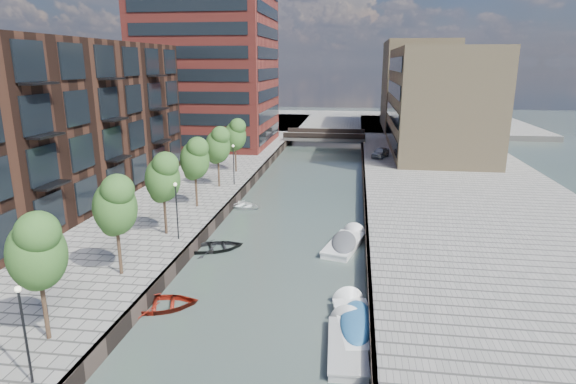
% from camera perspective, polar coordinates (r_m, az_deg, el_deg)
% --- Properties ---
extents(water, '(300.00, 300.00, 0.00)m').
position_cam_1_polar(water, '(48.74, 1.87, -0.52)').
color(water, '#38473F').
rests_on(water, ground).
extents(quay_right, '(20.00, 140.00, 1.00)m').
position_cam_1_polar(quay_right, '(49.59, 20.59, -0.63)').
color(quay_right, gray).
rests_on(quay_right, ground).
extents(quay_wall_left, '(0.25, 140.00, 1.00)m').
position_cam_1_polar(quay_wall_left, '(49.60, -5.14, 0.30)').
color(quay_wall_left, '#332823').
rests_on(quay_wall_left, ground).
extents(quay_wall_right, '(0.25, 140.00, 1.00)m').
position_cam_1_polar(quay_wall_right, '(48.36, 9.08, -0.22)').
color(quay_wall_right, '#332823').
rests_on(quay_wall_right, ground).
extents(far_closure, '(80.00, 40.00, 1.00)m').
position_cam_1_polar(far_closure, '(107.53, 5.38, 8.29)').
color(far_closure, gray).
rests_on(far_closure, ground).
extents(apartment_block, '(8.00, 38.00, 14.00)m').
position_cam_1_polar(apartment_block, '(44.67, -26.25, 6.98)').
color(apartment_block, black).
rests_on(apartment_block, quay_left).
extents(tower, '(18.00, 18.00, 30.00)m').
position_cam_1_polar(tower, '(75.03, -9.43, 17.11)').
color(tower, maroon).
rests_on(tower, quay_left).
extents(tan_block_near, '(12.00, 25.00, 14.00)m').
position_cam_1_polar(tan_block_near, '(69.74, 17.39, 10.22)').
color(tan_block_near, tan).
rests_on(tan_block_near, quay_right).
extents(tan_block_far, '(12.00, 20.00, 16.00)m').
position_cam_1_polar(tan_block_far, '(95.40, 15.00, 12.12)').
color(tan_block_far, tan).
rests_on(tan_block_far, quay_right).
extents(bridge, '(13.00, 6.00, 1.30)m').
position_cam_1_polar(bridge, '(79.70, 4.39, 6.59)').
color(bridge, gray).
rests_on(bridge, ground).
extents(tree_1, '(2.50, 2.50, 5.95)m').
position_cam_1_polar(tree_1, '(23.56, -27.67, -6.05)').
color(tree_1, '#382619').
rests_on(tree_1, quay_left).
extents(tree_2, '(2.50, 2.50, 5.95)m').
position_cam_1_polar(tree_2, '(29.18, -19.84, -1.33)').
color(tree_2, '#382619').
rests_on(tree_2, quay_left).
extents(tree_3, '(2.50, 2.50, 5.95)m').
position_cam_1_polar(tree_3, '(35.30, -14.65, 1.83)').
color(tree_3, '#382619').
rests_on(tree_3, quay_left).
extents(tree_4, '(2.50, 2.50, 5.95)m').
position_cam_1_polar(tree_4, '(41.69, -11.01, 4.03)').
color(tree_4, '#382619').
rests_on(tree_4, quay_left).
extents(tree_5, '(2.50, 2.50, 5.95)m').
position_cam_1_polar(tree_5, '(48.26, -8.34, 5.63)').
color(tree_5, '#382619').
rests_on(tree_5, quay_left).
extents(tree_6, '(2.50, 2.50, 5.95)m').
position_cam_1_polar(tree_6, '(54.93, -6.30, 6.84)').
color(tree_6, '#382619').
rests_on(tree_6, quay_left).
extents(lamp_0, '(0.24, 0.24, 4.12)m').
position_cam_1_polar(lamp_0, '(21.35, -28.85, -13.65)').
color(lamp_0, black).
rests_on(lamp_0, quay_left).
extents(lamp_1, '(0.24, 0.24, 4.12)m').
position_cam_1_polar(lamp_1, '(34.37, -13.08, -1.52)').
color(lamp_1, black).
rests_on(lamp_1, quay_left).
extents(lamp_2, '(0.24, 0.24, 4.12)m').
position_cam_1_polar(lamp_2, '(49.18, -6.48, 3.74)').
color(lamp_2, black).
rests_on(lamp_2, quay_left).
extents(sloop_2, '(5.04, 4.26, 0.89)m').
position_cam_1_polar(sloop_2, '(28.23, -14.96, -13.13)').
color(sloop_2, maroon).
rests_on(sloop_2, ground).
extents(sloop_3, '(4.84, 4.22, 0.84)m').
position_cam_1_polar(sloop_3, '(45.33, -5.56, -1.79)').
color(sloop_3, white).
rests_on(sloop_3, ground).
extents(sloop_4, '(5.04, 4.44, 0.87)m').
position_cam_1_polar(sloop_4, '(35.49, -8.62, -6.77)').
color(sloop_4, black).
rests_on(sloop_4, ground).
extents(motorboat_2, '(2.00, 5.25, 1.73)m').
position_cam_1_polar(motorboat_2, '(24.44, 7.02, -17.19)').
color(motorboat_2, '#B1B0AF').
rests_on(motorboat_2, ground).
extents(motorboat_3, '(2.74, 5.62, 1.79)m').
position_cam_1_polar(motorboat_3, '(25.92, 7.94, -14.89)').
color(motorboat_3, white).
rests_on(motorboat_3, ground).
extents(motorboat_4, '(3.28, 5.93, 1.88)m').
position_cam_1_polar(motorboat_4, '(35.97, 6.86, -6.00)').
color(motorboat_4, white).
rests_on(motorboat_4, ground).
extents(car, '(2.79, 4.10, 1.29)m').
position_cam_1_polar(car, '(64.82, 10.90, 4.63)').
color(car, '#B1B3B6').
rests_on(car, quay_right).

